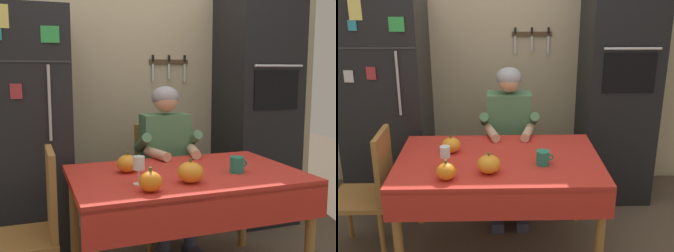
# 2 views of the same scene
# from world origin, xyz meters

# --- Properties ---
(back_wall_assembly) EXTENTS (3.70, 0.13, 2.60)m
(back_wall_assembly) POSITION_xyz_m (0.05, 1.35, 1.30)
(back_wall_assembly) COLOR #BCAD89
(back_wall_assembly) RESTS_ON ground
(refrigerator) EXTENTS (0.68, 0.71, 1.80)m
(refrigerator) POSITION_xyz_m (-0.95, 0.96, 0.90)
(refrigerator) COLOR black
(refrigerator) RESTS_ON ground
(wall_oven) EXTENTS (0.60, 0.64, 2.10)m
(wall_oven) POSITION_xyz_m (1.05, 1.00, 1.05)
(wall_oven) COLOR black
(wall_oven) RESTS_ON ground
(dining_table) EXTENTS (1.40, 0.90, 0.74)m
(dining_table) POSITION_xyz_m (0.00, 0.08, 0.66)
(dining_table) COLOR #9E6B33
(dining_table) RESTS_ON ground
(chair_behind_person) EXTENTS (0.40, 0.40, 0.93)m
(chair_behind_person) POSITION_xyz_m (0.09, 0.87, 0.51)
(chair_behind_person) COLOR #9E6B33
(chair_behind_person) RESTS_ON ground
(seated_person) EXTENTS (0.47, 0.55, 1.25)m
(seated_person) POSITION_xyz_m (0.09, 0.68, 0.74)
(seated_person) COLOR #38384C
(seated_person) RESTS_ON ground
(chair_left_side) EXTENTS (0.40, 0.40, 0.93)m
(chair_left_side) POSITION_xyz_m (-0.90, 0.12, 0.51)
(chair_left_side) COLOR #9E6B33
(chair_left_side) RESTS_ON ground
(coffee_mug) EXTENTS (0.12, 0.09, 0.10)m
(coffee_mug) POSITION_xyz_m (0.29, -0.02, 0.79)
(coffee_mug) COLOR #237F66
(coffee_mug) RESTS_ON dining_table
(wine_glass) EXTENTS (0.07, 0.07, 0.16)m
(wine_glass) POSITION_xyz_m (-0.35, -0.07, 0.85)
(wine_glass) COLOR white
(wine_glass) RESTS_ON dining_table
(pumpkin_large) EXTENTS (0.12, 0.12, 0.13)m
(pumpkin_large) POSITION_xyz_m (-0.32, -0.22, 0.79)
(pumpkin_large) COLOR orange
(pumpkin_large) RESTS_ON dining_table
(pumpkin_medium) EXTENTS (0.14, 0.14, 0.13)m
(pumpkin_medium) POSITION_xyz_m (-0.34, 0.21, 0.79)
(pumpkin_medium) COLOR orange
(pumpkin_medium) RESTS_ON dining_table
(pumpkin_small) EXTENTS (0.15, 0.15, 0.14)m
(pumpkin_small) POSITION_xyz_m (-0.06, -0.13, 0.80)
(pumpkin_small) COLOR orange
(pumpkin_small) RESTS_ON dining_table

